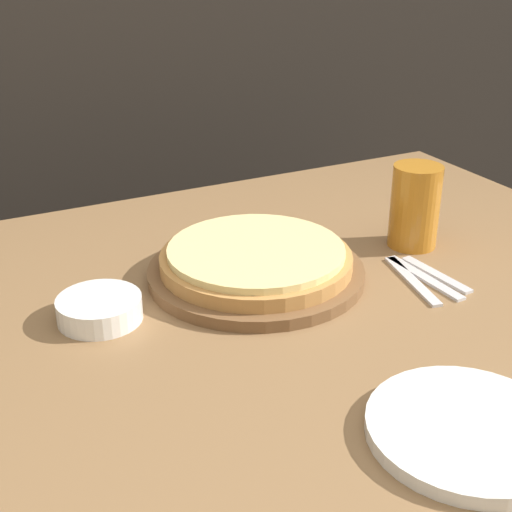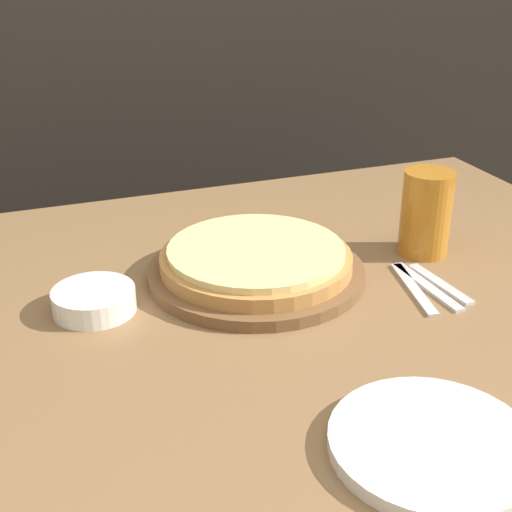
{
  "view_description": "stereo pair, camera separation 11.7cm",
  "coord_description": "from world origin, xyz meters",
  "px_view_note": "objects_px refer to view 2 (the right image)",
  "views": [
    {
      "loc": [
        -0.46,
        -0.86,
        1.27
      ],
      "look_at": [
        0.02,
        0.09,
        0.77
      ],
      "focal_mm": 50.0,
      "sensor_mm": 36.0,
      "label": 1
    },
    {
      "loc": [
        -0.36,
        -0.9,
        1.27
      ],
      "look_at": [
        0.02,
        0.09,
        0.77
      ],
      "focal_mm": 50.0,
      "sensor_mm": 36.0,
      "label": 2
    }
  ],
  "objects_px": {
    "side_bowl": "(94,300)",
    "spoon": "(440,284)",
    "fork": "(414,289)",
    "pizza_on_board": "(256,264)",
    "dinner_plate": "(432,444)",
    "beer_glass": "(426,209)",
    "dinner_knife": "(427,286)"
  },
  "relations": [
    {
      "from": "beer_glass",
      "to": "dinner_knife",
      "type": "xyz_separation_m",
      "value": [
        -0.07,
        -0.12,
        -0.08
      ]
    },
    {
      "from": "beer_glass",
      "to": "fork",
      "type": "xyz_separation_m",
      "value": [
        -0.09,
        -0.12,
        -0.08
      ]
    },
    {
      "from": "pizza_on_board",
      "to": "dinner_plate",
      "type": "bearing_deg",
      "value": -85.81
    },
    {
      "from": "fork",
      "to": "dinner_knife",
      "type": "xyz_separation_m",
      "value": [
        0.03,
        -0.0,
        0.0
      ]
    },
    {
      "from": "side_bowl",
      "to": "spoon",
      "type": "bearing_deg",
      "value": -11.75
    },
    {
      "from": "side_bowl",
      "to": "fork",
      "type": "xyz_separation_m",
      "value": [
        0.49,
        -0.11,
        -0.02
      ]
    },
    {
      "from": "fork",
      "to": "dinner_plate",
      "type": "bearing_deg",
      "value": -118.93
    },
    {
      "from": "fork",
      "to": "spoon",
      "type": "xyz_separation_m",
      "value": [
        0.05,
        -0.0,
        0.0
      ]
    },
    {
      "from": "beer_glass",
      "to": "dinner_plate",
      "type": "bearing_deg",
      "value": -121.32
    },
    {
      "from": "beer_glass",
      "to": "spoon",
      "type": "distance_m",
      "value": 0.15
    },
    {
      "from": "dinner_plate",
      "to": "dinner_knife",
      "type": "relative_size",
      "value": 1.33
    },
    {
      "from": "fork",
      "to": "dinner_knife",
      "type": "bearing_deg",
      "value": -0.0
    },
    {
      "from": "pizza_on_board",
      "to": "dinner_knife",
      "type": "xyz_separation_m",
      "value": [
        0.25,
        -0.13,
        -0.02
      ]
    },
    {
      "from": "dinner_knife",
      "to": "side_bowl",
      "type": "bearing_deg",
      "value": 167.7
    },
    {
      "from": "dinner_plate",
      "to": "dinner_knife",
      "type": "distance_m",
      "value": 0.4
    },
    {
      "from": "side_bowl",
      "to": "dinner_knife",
      "type": "relative_size",
      "value": 0.71
    },
    {
      "from": "side_bowl",
      "to": "fork",
      "type": "height_order",
      "value": "side_bowl"
    },
    {
      "from": "fork",
      "to": "spoon",
      "type": "bearing_deg",
      "value": -0.0
    },
    {
      "from": "spoon",
      "to": "dinner_knife",
      "type": "bearing_deg",
      "value": 180.0
    },
    {
      "from": "beer_glass",
      "to": "pizza_on_board",
      "type": "bearing_deg",
      "value": 178.23
    },
    {
      "from": "beer_glass",
      "to": "spoon",
      "type": "relative_size",
      "value": 1.0
    },
    {
      "from": "dinner_plate",
      "to": "dinner_knife",
      "type": "xyz_separation_m",
      "value": [
        0.21,
        0.34,
        -0.01
      ]
    },
    {
      "from": "pizza_on_board",
      "to": "spoon",
      "type": "relative_size",
      "value": 2.38
    },
    {
      "from": "dinner_plate",
      "to": "beer_glass",
      "type": "bearing_deg",
      "value": 58.68
    },
    {
      "from": "dinner_knife",
      "to": "spoon",
      "type": "distance_m",
      "value": 0.03
    },
    {
      "from": "side_bowl",
      "to": "spoon",
      "type": "distance_m",
      "value": 0.55
    },
    {
      "from": "fork",
      "to": "dinner_knife",
      "type": "height_order",
      "value": "same"
    },
    {
      "from": "fork",
      "to": "spoon",
      "type": "distance_m",
      "value": 0.05
    },
    {
      "from": "pizza_on_board",
      "to": "beer_glass",
      "type": "bearing_deg",
      "value": -1.77
    },
    {
      "from": "dinner_plate",
      "to": "dinner_knife",
      "type": "bearing_deg",
      "value": 57.95
    },
    {
      "from": "spoon",
      "to": "side_bowl",
      "type": "bearing_deg",
      "value": 168.25
    },
    {
      "from": "beer_glass",
      "to": "side_bowl",
      "type": "height_order",
      "value": "beer_glass"
    }
  ]
}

